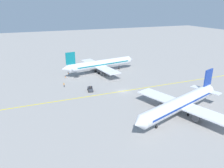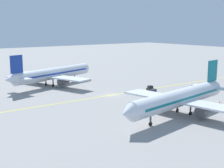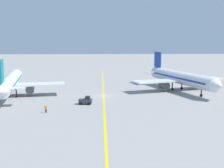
{
  "view_description": "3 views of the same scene",
  "coord_description": "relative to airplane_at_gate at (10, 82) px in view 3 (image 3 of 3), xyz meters",
  "views": [
    {
      "loc": [
        64.28,
        -30.76,
        28.56
      ],
      "look_at": [
        -0.19,
        -4.09,
        3.17
      ],
      "focal_mm": 35.0,
      "sensor_mm": 36.0,
      "label": 1
    },
    {
      "loc": [
        -66.8,
        49.32,
        18.48
      ],
      "look_at": [
        -1.77,
        1.25,
        3.45
      ],
      "focal_mm": 50.0,
      "sensor_mm": 36.0,
      "label": 2
    },
    {
      "loc": [
        -1.25,
        -81.26,
        15.46
      ],
      "look_at": [
        2.36,
        2.32,
        2.75
      ],
      "focal_mm": 50.0,
      "sensor_mm": 36.0,
      "label": 3
    }
  ],
  "objects": [
    {
      "name": "ground_plane",
      "position": [
        24.33,
        -0.16,
        -3.71
      ],
      "size": [
        400.0,
        400.0,
        0.0
      ],
      "primitive_type": "plane",
      "color": "gray"
    },
    {
      "name": "apron_yellow_centreline",
      "position": [
        24.33,
        -0.16,
        -3.71
      ],
      "size": [
        1.26,
        120.0,
        0.01
      ],
      "primitive_type": "cube",
      "rotation": [
        0.0,
        0.0,
        -0.01
      ],
      "color": "yellow",
      "rests_on": "ground"
    },
    {
      "name": "ground_crew_worker",
      "position": [
        12.2,
        -18.47,
        -2.8
      ],
      "size": [
        0.58,
        0.27,
        1.68
      ],
      "color": "#23232D",
      "rests_on": "ground"
    },
    {
      "name": "baggage_tug_dark",
      "position": [
        20.08,
        -10.81,
        -2.81
      ],
      "size": [
        3.17,
        2.09,
        2.11
      ],
      "color": "#333842",
      "rests_on": "ground"
    },
    {
      "name": "airplane_adjacent_stand",
      "position": [
        46.56,
        6.52,
        0.0
      ],
      "size": [
        28.24,
        34.67,
        10.6
      ],
      "color": "silver",
      "rests_on": "ground"
    },
    {
      "name": "airplane_at_gate",
      "position": [
        0.0,
        0.0,
        0.0
      ],
      "size": [
        28.47,
        35.47,
        10.6
      ],
      "color": "silver",
      "rests_on": "ground"
    }
  ]
}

